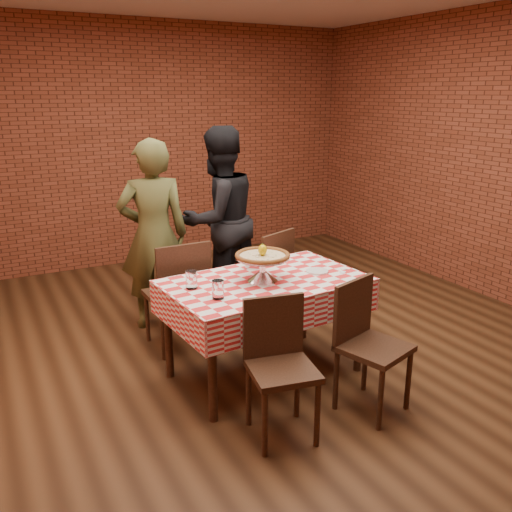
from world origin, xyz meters
name	(u,v)px	position (x,y,z in m)	size (l,w,h in m)	color
ground	(260,354)	(0.00, 0.00, 0.00)	(6.00, 6.00, 0.00)	black
back_wall	(143,145)	(0.00, 3.00, 1.45)	(5.50, 5.50, 0.00)	brown
table	(265,328)	(-0.12, -0.30, 0.38)	(1.42, 0.85, 0.75)	#412617
tablecloth	(265,295)	(-0.12, -0.30, 0.64)	(1.46, 0.89, 0.24)	red
pizza_stand	(262,269)	(-0.14, -0.30, 0.85)	(0.40, 0.40, 0.18)	silver
pizza	(263,256)	(-0.14, -0.30, 0.94)	(0.40, 0.40, 0.03)	#C9B890
lemon	(263,250)	(-0.14, -0.30, 0.99)	(0.06, 0.06, 0.08)	yellow
water_glass_left	(218,290)	(-0.58, -0.48, 0.82)	(0.08, 0.08, 0.13)	white
water_glass_right	(191,280)	(-0.66, -0.22, 0.82)	(0.08, 0.08, 0.13)	white
side_plate	(317,271)	(0.32, -0.33, 0.76)	(0.17, 0.17, 0.01)	white
sweetener_packet_a	(343,272)	(0.48, -0.43, 0.76)	(0.05, 0.04, 0.01)	white
sweetener_packet_b	(344,269)	(0.54, -0.37, 0.76)	(0.05, 0.04, 0.01)	white
condiment_caddy	(252,258)	(-0.08, -0.01, 0.84)	(0.11, 0.09, 0.16)	silver
chair_near_left	(282,373)	(-0.40, -1.04, 0.43)	(0.39, 0.39, 0.87)	#412617
chair_near_right	(374,349)	(0.28, -1.06, 0.44)	(0.40, 0.40, 0.88)	#412617
chair_far_left	(176,293)	(-0.54, 0.47, 0.47)	(0.46, 0.46, 0.94)	#412617
chair_far_right	(261,278)	(0.28, 0.51, 0.46)	(0.43, 0.43, 0.91)	#412617
diner_olive	(154,235)	(-0.55, 0.97, 0.85)	(0.62, 0.41, 1.70)	#4A4B25
diner_black	(219,220)	(0.15, 1.12, 0.89)	(0.86, 0.67, 1.77)	black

